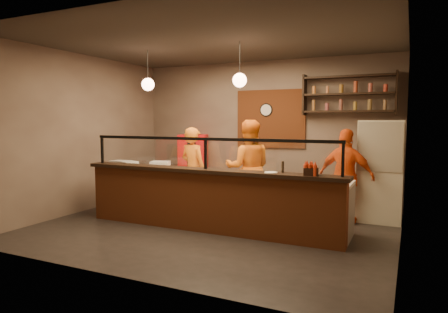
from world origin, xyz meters
The scene contains 29 objects.
floor centered at (0.00, 0.00, 0.00)m, with size 6.00×6.00×0.00m, color black.
ceiling centered at (0.00, 0.00, 3.20)m, with size 6.00×6.00×0.00m, color #39332C.
wall_back centered at (0.00, 2.50, 1.60)m, with size 6.00×6.00×0.00m, color #786658.
wall_left centered at (-3.00, 0.00, 1.60)m, with size 5.00×5.00×0.00m, color #786658.
wall_right centered at (3.00, 0.00, 1.60)m, with size 5.00×5.00×0.00m, color #786658.
wall_front centered at (0.00, -2.50, 1.60)m, with size 6.00×6.00×0.00m, color #786658.
brick_patch centered at (0.20, 2.47, 1.90)m, with size 1.60×0.04×1.30m, color brown.
service_counter centered at (0.00, -0.30, 0.50)m, with size 4.60×0.25×1.00m, color brown.
counter_ledge centered at (0.00, -0.30, 1.03)m, with size 4.70×0.37×0.06m, color black.
worktop_cabinet centered at (0.00, 0.20, 0.42)m, with size 4.60×0.75×0.85m, color gray.
worktop centered at (0.00, 0.20, 0.88)m, with size 4.60×0.75×0.05m, color silver.
sneeze_guard centered at (0.00, -0.30, 1.37)m, with size 4.50×0.05×0.52m.
wall_shelving centered at (1.90, 2.32, 2.40)m, with size 1.84×0.28×0.85m.
wall_clock centered at (0.10, 2.46, 2.10)m, with size 0.30×0.30×0.04m, color black.
pendant_left centered at (-1.50, 0.20, 2.55)m, with size 0.24×0.24×0.77m.
pendant_right centered at (0.40, 0.20, 2.55)m, with size 0.24×0.24×0.77m.
cook_left centered at (-0.86, 0.79, 0.86)m, with size 0.63×0.41×1.73m, color orange.
cook_mid centered at (0.22, 1.08, 0.94)m, with size 0.91×0.71×1.88m, color orange.
cook_right centered at (2.05, 1.24, 0.86)m, with size 1.01×0.42×1.72m, color #E65215.
fridge centered at (2.60, 1.71, 0.93)m, with size 0.78×0.73×1.87m, color beige.
red_cooler centered at (-1.62, 2.15, 0.76)m, with size 0.65×0.60×1.53m, color red.
pizza_dough centered at (0.48, 0.33, 0.91)m, with size 0.55×0.55×0.01m, color #EDE3C9.
prep_tub_a centered at (-2.15, 0.12, 0.98)m, with size 0.34×0.27×0.17m, color silver.
prep_tub_b centered at (-1.32, 0.31, 0.99)m, with size 0.34×0.28×0.17m, color silver.
prep_tub_c centered at (-1.89, 0.06, 0.98)m, with size 0.34×0.27×0.17m, color silver.
rolling_pin centered at (-0.97, 0.12, 0.93)m, with size 0.07×0.07×0.38m, color yellow.
condiment_caddy centered at (1.77, -0.33, 1.12)m, with size 0.21×0.16×0.11m, color black.
pepper_mill centered at (1.31, -0.21, 1.15)m, with size 0.04×0.04×0.18m, color black.
small_plate centered at (1.15, -0.33, 1.07)m, with size 0.21×0.21×0.01m, color silver.
Camera 1 is at (3.09, -6.15, 1.87)m, focal length 32.00 mm.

